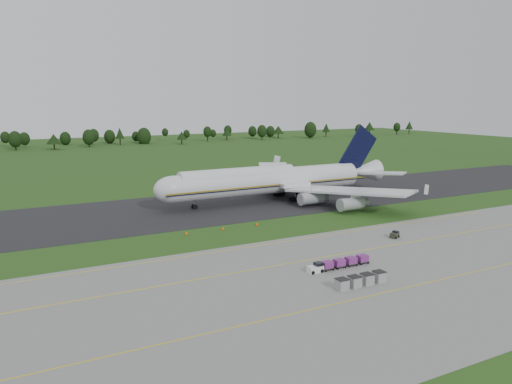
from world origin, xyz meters
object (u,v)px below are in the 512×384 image
aircraft (273,180)px  utility_cart (395,235)px  baggage_train (338,264)px  uld_row (361,280)px  edge_markers (223,229)px

aircraft → utility_cart: size_ratio=31.47×
aircraft → baggage_train: aircraft is taller
utility_cart → uld_row: uld_row is taller
baggage_train → uld_row: 8.48m
utility_cart → edge_markers: utility_cart is taller
baggage_train → utility_cart: size_ratio=5.25×
uld_row → edge_markers: size_ratio=0.52×
aircraft → edge_markers: size_ratio=4.20×
aircraft → utility_cart: 45.95m
uld_row → edge_markers: 40.57m
baggage_train → uld_row: size_ratio=1.36×
utility_cart → uld_row: 29.70m
uld_row → baggage_train: bearing=77.4°
baggage_train → uld_row: bearing=-102.6°
aircraft → baggage_train: 58.66m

